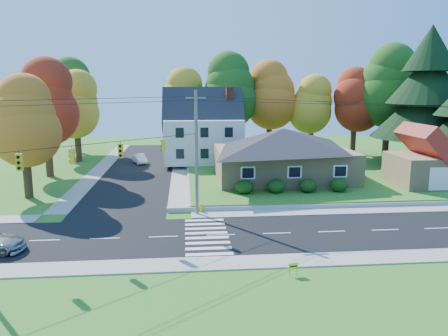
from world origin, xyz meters
name	(u,v)px	position (x,y,z in m)	size (l,w,h in m)	color
ground	(221,235)	(0.00, 0.00, 0.00)	(120.00, 120.00, 0.00)	#3D7923
road_main	(221,235)	(0.00, 0.00, 0.01)	(90.00, 8.00, 0.02)	black
road_cross	(141,168)	(-8.00, 26.00, 0.01)	(8.00, 44.00, 0.02)	black
sidewalk_north	(216,214)	(0.00, 5.00, 0.04)	(90.00, 2.00, 0.08)	#9C9A90
sidewalk_south	(228,263)	(0.00, -5.00, 0.04)	(90.00, 2.00, 0.08)	#9C9A90
lawn	(314,171)	(13.00, 21.00, 0.25)	(30.00, 30.00, 0.50)	#3D7923
ranch_house	(283,153)	(8.00, 16.00, 3.27)	(14.60, 10.60, 5.40)	tan
colonial_house	(203,130)	(0.04, 28.00, 4.58)	(10.40, 8.40, 9.60)	silver
garage	(429,161)	(22.00, 11.99, 2.84)	(7.30, 6.30, 4.60)	tan
hedge_row	(292,186)	(7.50, 9.80, 1.14)	(10.70, 1.70, 1.27)	#163A10
traffic_infrastructure	(217,160)	(-0.15, 1.35, 5.15)	(38.10, 10.66, 10.00)	#666059
tree_lot_0	(187,100)	(-2.00, 34.00, 8.31)	(6.72, 6.72, 12.51)	#3F2A19
tree_lot_1	(229,91)	(4.00, 33.00, 9.61)	(7.84, 7.84, 14.60)	#3F2A19
tree_lot_2	(270,95)	(10.00, 34.00, 8.96)	(7.28, 7.28, 13.56)	#3F2A19
tree_lot_3	(312,104)	(16.00, 33.00, 7.65)	(6.16, 6.16, 11.47)	#3F2A19
tree_lot_4	(355,100)	(22.00, 32.00, 8.31)	(6.72, 6.72, 12.51)	#3F2A19
tree_lot_5	(390,86)	(26.00, 30.00, 10.27)	(8.40, 8.40, 15.64)	#3F2A19
conifer_east_a	(428,93)	(27.00, 22.00, 9.39)	(12.80, 12.80, 16.96)	#3F2A19
tree_west_0	(23,121)	(-17.00, 12.00, 7.15)	(6.16, 6.16, 11.47)	#3F2A19
tree_west_1	(45,102)	(-18.00, 22.00, 8.46)	(7.28, 7.28, 13.56)	#3F2A19
tree_west_2	(76,105)	(-17.00, 32.00, 7.81)	(6.72, 6.72, 12.51)	#3F2A19
tree_west_3	(75,94)	(-19.00, 40.00, 9.11)	(7.84, 7.84, 14.60)	#3F2A19
white_car	(140,159)	(-8.48, 29.64, 0.63)	(1.30, 3.72, 1.23)	white
fire_hydrant	(201,208)	(-1.17, 5.67, 0.38)	(0.45, 0.35, 0.79)	#FFE603
yard_sign	(293,267)	(3.43, -6.95, 0.52)	(0.58, 0.12, 0.73)	black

